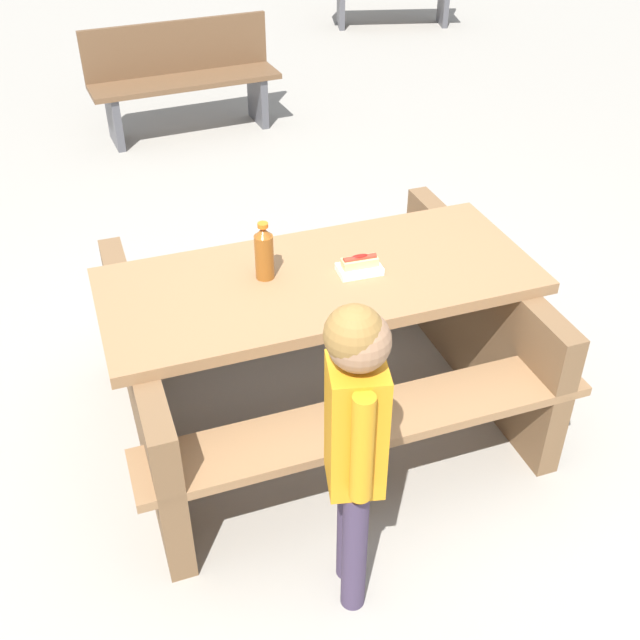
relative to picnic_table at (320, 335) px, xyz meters
name	(u,v)px	position (x,y,z in m)	size (l,w,h in m)	color
ground_plane	(320,411)	(0.00, 0.00, -0.44)	(30.00, 30.00, 0.00)	gray
picnic_table	(320,335)	(0.00, 0.00, 0.00)	(2.13, 1.87, 0.75)	olive
soda_bottle	(264,253)	(-0.23, 0.00, 0.42)	(0.08, 0.08, 0.25)	brown
hotdog_tray	(360,266)	(0.16, 0.02, 0.34)	(0.20, 0.15, 0.08)	white
child_in_coat	(355,428)	(0.07, -0.95, 0.35)	(0.20, 0.31, 1.25)	#3F334C
park_bench_near	(183,76)	(-0.96, 3.50, 0.00)	(1.54, 0.91, 0.85)	brown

